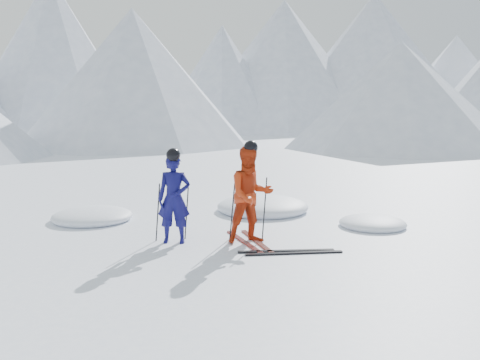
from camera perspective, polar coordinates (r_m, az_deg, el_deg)
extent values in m
plane|color=white|center=(9.97, 8.20, -6.48)|extent=(160.00, 160.00, 0.00)
cone|color=#B2BCD1|center=(50.56, -20.23, 12.91)|extent=(23.96, 23.96, 14.35)
cone|color=#B2BCD1|center=(60.55, -12.26, 11.19)|extent=(17.69, 17.69, 11.93)
cone|color=#B2BCD1|center=(53.29, -1.98, 11.23)|extent=(19.63, 19.63, 10.85)
cone|color=#B2BCD1|center=(57.53, 4.94, 12.62)|extent=(23.31, 23.31, 14.15)
cone|color=#B2BCD1|center=(59.52, 14.64, 12.59)|extent=(28.94, 28.94, 14.88)
cone|color=silver|center=(64.82, 22.93, 10.01)|extent=(24.45, 24.45, 10.76)
cone|color=#B2BCD1|center=(32.82, 17.42, 9.04)|extent=(14.00, 14.00, 6.50)
cone|color=#B2BCD1|center=(35.22, -11.86, 11.18)|extent=(16.00, 16.00, 9.00)
imported|color=#0D0C4C|center=(9.46, -7.42, -2.10)|extent=(0.67, 0.51, 1.66)
imported|color=#B32D0E|center=(9.38, 1.20, -1.69)|extent=(0.97, 0.80, 1.80)
cylinder|color=black|center=(9.65, -9.21, -3.61)|extent=(0.11, 0.08, 1.11)
cylinder|color=black|center=(9.77, -5.99, -3.41)|extent=(0.11, 0.07, 1.11)
cylinder|color=black|center=(9.63, -0.85, -3.25)|extent=(0.12, 0.10, 1.20)
cylinder|color=black|center=(9.65, 2.77, -3.24)|extent=(0.12, 0.08, 1.20)
cube|color=black|center=(9.55, 0.47, -6.95)|extent=(0.40, 1.69, 0.03)
cube|color=black|center=(9.60, 1.89, -6.88)|extent=(0.28, 1.70, 0.03)
cube|color=black|center=(8.99, 5.21, -7.95)|extent=(1.70, 0.24, 0.03)
cube|color=black|center=(8.88, 6.10, -8.17)|extent=(1.70, 0.19, 0.03)
ellipsoid|color=white|center=(11.88, -16.23, -4.36)|extent=(1.78, 1.78, 0.39)
ellipsoid|color=white|center=(11.19, 14.65, -5.06)|extent=(1.41, 1.41, 0.31)
ellipsoid|color=white|center=(12.42, 2.56, -3.50)|extent=(2.23, 2.23, 0.49)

